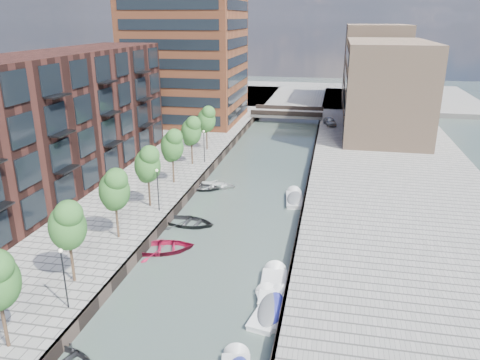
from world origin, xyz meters
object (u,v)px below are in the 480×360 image
(sloop_3, at_px, (216,187))
(car, at_px, (330,121))
(motorboat_1, at_px, (272,309))
(motorboat_2, at_px, (274,285))
(tree_5, at_px, (191,130))
(sloop_4, at_px, (203,189))
(motorboat_3, at_px, (272,307))
(bridge, at_px, (288,113))
(tree_6, at_px, (206,119))
(tree_2, at_px, (114,188))
(sloop_1, at_px, (189,225))
(tree_3, at_px, (147,163))
(tree_1, at_px, (67,224))
(tree_4, at_px, (172,145))
(sloop_2, at_px, (164,251))
(motorboat_4, at_px, (294,198))

(sloop_3, relative_size, car, 1.18)
(motorboat_1, bearing_deg, motorboat_2, 95.27)
(tree_5, bearing_deg, sloop_4, -62.73)
(motorboat_3, bearing_deg, bridge, 94.98)
(tree_6, relative_size, sloop_3, 1.29)
(tree_2, relative_size, tree_6, 1.00)
(sloop_1, bearing_deg, bridge, 1.43)
(tree_2, distance_m, tree_3, 7.00)
(tree_1, xyz_separation_m, tree_4, (0.00, 21.00, 0.00))
(sloop_1, distance_m, car, 43.23)
(motorboat_3, bearing_deg, tree_5, 116.79)
(motorboat_1, distance_m, car, 53.50)
(sloop_2, distance_m, motorboat_4, 16.60)
(tree_2, relative_size, motorboat_2, 1.13)
(tree_2, relative_size, sloop_1, 1.20)
(sloop_2, bearing_deg, tree_2, 71.96)
(motorboat_4, bearing_deg, motorboat_3, -89.04)
(bridge, distance_m, tree_4, 41.08)
(tree_3, relative_size, motorboat_1, 1.21)
(tree_6, relative_size, motorboat_2, 1.13)
(sloop_1, bearing_deg, tree_3, 77.47)
(tree_5, height_order, sloop_2, tree_5)
(tree_1, relative_size, tree_3, 1.00)
(tree_6, bearing_deg, sloop_2, -82.14)
(car, bearing_deg, tree_2, -123.91)
(tree_4, relative_size, motorboat_4, 1.21)
(sloop_4, bearing_deg, car, -26.15)
(tree_6, distance_m, motorboat_1, 37.43)
(motorboat_4, bearing_deg, sloop_4, 172.97)
(bridge, height_order, tree_2, tree_2)
(motorboat_1, distance_m, motorboat_2, 3.08)
(motorboat_2, bearing_deg, sloop_4, 119.56)
(tree_5, distance_m, sloop_3, 8.56)
(tree_5, bearing_deg, bridge, 75.56)
(tree_6, relative_size, sloop_1, 1.20)
(tree_5, bearing_deg, tree_3, -90.00)
(tree_5, xyz_separation_m, sloop_1, (4.37, -15.49, -5.31))
(tree_4, xyz_separation_m, sloop_4, (3.10, 0.98, -5.31))
(sloop_1, bearing_deg, tree_6, 17.29)
(sloop_4, height_order, motorboat_1, motorboat_1)
(tree_6, bearing_deg, sloop_4, -76.60)
(tree_3, xyz_separation_m, tree_5, (0.00, 14.00, 0.00))
(sloop_4, height_order, car, car)
(sloop_4, bearing_deg, tree_6, 9.83)
(bridge, relative_size, tree_5, 2.18)
(motorboat_3, bearing_deg, sloop_3, 113.06)
(bridge, relative_size, sloop_1, 2.62)
(tree_4, bearing_deg, tree_6, 90.00)
(tree_3, bearing_deg, motorboat_1, -44.24)
(sloop_4, bearing_deg, sloop_1, -175.94)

